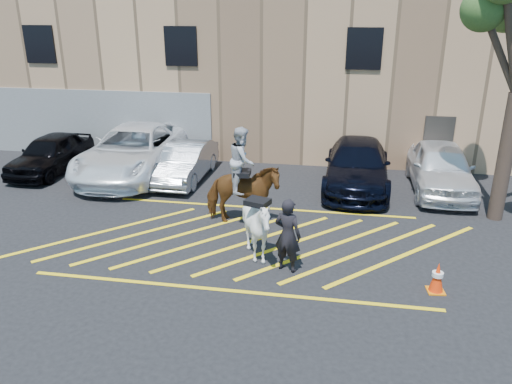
% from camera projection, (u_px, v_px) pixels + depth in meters
% --- Properties ---
extents(ground, '(90.00, 90.00, 0.00)m').
position_uv_depth(ground, '(250.00, 238.00, 13.94)').
color(ground, black).
rests_on(ground, ground).
extents(car_black_suv, '(1.87, 4.34, 1.46)m').
position_uv_depth(car_black_suv, '(51.00, 153.00, 19.25)').
color(car_black_suv, black).
rests_on(car_black_suv, ground).
extents(car_white_pickup, '(3.14, 6.58, 1.81)m').
position_uv_depth(car_white_pickup, '(134.00, 151.00, 18.93)').
color(car_white_pickup, white).
rests_on(car_white_pickup, ground).
extents(car_silver_sedan, '(1.53, 4.14, 1.35)m').
position_uv_depth(car_silver_sedan, '(185.00, 162.00, 18.37)').
color(car_silver_sedan, '#8F939C').
rests_on(car_silver_sedan, ground).
extents(car_blue_suv, '(2.39, 5.52, 1.58)m').
position_uv_depth(car_blue_suv, '(357.00, 165.00, 17.66)').
color(car_blue_suv, black).
rests_on(car_blue_suv, ground).
extents(car_white_suv, '(2.00, 4.90, 1.66)m').
position_uv_depth(car_white_suv, '(441.00, 167.00, 17.24)').
color(car_white_suv, white).
rests_on(car_white_suv, ground).
extents(handler, '(0.79, 0.64, 1.86)m').
position_uv_depth(handler, '(288.00, 235.00, 11.94)').
color(handler, black).
rests_on(handler, ground).
extents(warehouse, '(32.42, 10.20, 7.30)m').
position_uv_depth(warehouse, '(295.00, 60.00, 23.73)').
color(warehouse, tan).
rests_on(warehouse, ground).
extents(hatching_zone, '(12.60, 5.12, 0.01)m').
position_uv_depth(hatching_zone, '(248.00, 242.00, 13.66)').
color(hatching_zone, yellow).
rests_on(hatching_zone, ground).
extents(mounted_bay, '(2.27, 1.15, 2.92)m').
position_uv_depth(mounted_bay, '(242.00, 186.00, 14.44)').
color(mounted_bay, '#5F3316').
rests_on(mounted_bay, ground).
extents(saddled_white, '(1.84, 1.95, 1.75)m').
position_uv_depth(saddled_white, '(258.00, 227.00, 12.50)').
color(saddled_white, silver).
rests_on(saddled_white, ground).
extents(traffic_cone, '(0.42, 0.42, 0.73)m').
position_uv_depth(traffic_cone, '(437.00, 277.00, 11.20)').
color(traffic_cone, orange).
rests_on(traffic_cone, ground).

